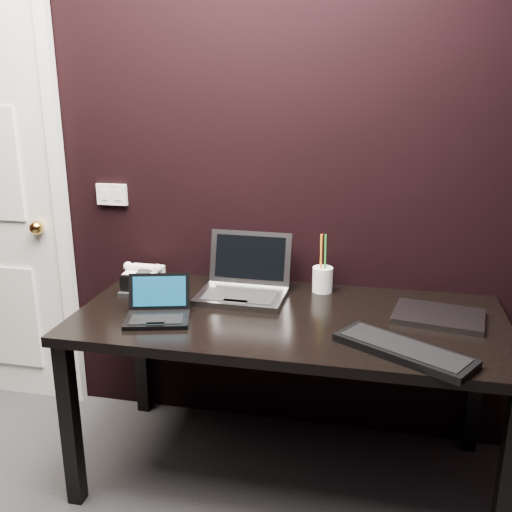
% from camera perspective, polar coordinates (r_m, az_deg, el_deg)
% --- Properties ---
extents(wall_back, '(4.00, 0.00, 4.00)m').
position_cam_1_polar(wall_back, '(2.59, -1.77, 9.61)').
color(wall_back, black).
rests_on(wall_back, ground).
extents(wall_switch, '(0.15, 0.02, 0.10)m').
position_cam_1_polar(wall_switch, '(2.82, -14.21, 5.99)').
color(wall_switch, silver).
rests_on(wall_switch, wall_back).
extents(desk, '(1.70, 0.80, 0.74)m').
position_cam_1_polar(desk, '(2.32, 3.25, -7.67)').
color(desk, black).
rests_on(desk, ground).
extents(netbook, '(0.29, 0.27, 0.16)m').
position_cam_1_polar(netbook, '(2.27, -9.78, -5.45)').
color(netbook, black).
rests_on(netbook, desk).
extents(silver_laptop, '(0.37, 0.34, 0.25)m').
position_cam_1_polar(silver_laptop, '(2.47, -1.24, -2.94)').
color(silver_laptop, gray).
rests_on(silver_laptop, desk).
extents(ext_keyboard, '(0.49, 0.39, 0.03)m').
position_cam_1_polar(ext_keyboard, '(2.03, 14.55, -9.08)').
color(ext_keyboard, black).
rests_on(ext_keyboard, desk).
extents(closed_laptop, '(0.38, 0.30, 0.02)m').
position_cam_1_polar(closed_laptop, '(2.36, 17.79, -5.76)').
color(closed_laptop, gray).
rests_on(closed_laptop, desk).
extents(desk_phone, '(0.19, 0.15, 0.09)m').
position_cam_1_polar(desk_phone, '(2.72, -11.15, -1.71)').
color(desk_phone, white).
rests_on(desk_phone, desk).
extents(mobile_phone, '(0.05, 0.05, 0.09)m').
position_cam_1_polar(mobile_phone, '(2.54, -12.94, -3.15)').
color(mobile_phone, black).
rests_on(mobile_phone, desk).
extents(pen_cup, '(0.11, 0.11, 0.26)m').
position_cam_1_polar(pen_cup, '(2.54, 6.67, -2.23)').
color(pen_cup, white).
rests_on(pen_cup, desk).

